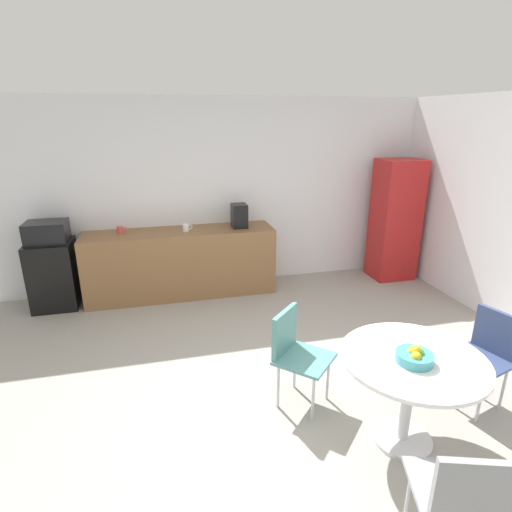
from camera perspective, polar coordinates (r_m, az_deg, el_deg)
name	(u,v)px	position (r m, az deg, el deg)	size (l,w,h in m)	color
ground_plane	(279,413)	(3.65, 3.25, -20.97)	(6.00, 6.00, 0.00)	#9E998E
wall_back	(219,194)	(5.83, -5.25, 8.56)	(6.00, 0.10, 2.60)	silver
counter_block	(181,263)	(5.65, -10.37, -0.94)	(2.51, 0.60, 0.90)	brown
mini_fridge	(54,275)	(5.81, -26.34, -2.33)	(0.54, 0.54, 0.86)	black
microwave	(47,232)	(5.65, -27.16, 2.99)	(0.48, 0.38, 0.26)	black
locker_cabinet	(395,220)	(6.40, 18.81, 4.75)	(0.60, 0.50, 1.77)	#B21E1E
round_table	(411,375)	(3.25, 20.81, -15.24)	(1.02, 1.02, 0.73)	silver
chair_gray	(461,494)	(2.62, 26.73, -27.56)	(0.53, 0.53, 0.83)	silver
chair_navy	(488,348)	(3.96, 29.59, -11.08)	(0.52, 0.52, 0.83)	silver
chair_teal	(294,347)	(3.50, 5.33, -12.46)	(0.59, 0.59, 0.83)	silver
fruit_bowl	(415,356)	(3.09, 21.25, -12.88)	(0.26, 0.26, 0.13)	teal
mug_white	(186,228)	(5.48, -9.72, 3.92)	(0.13, 0.08, 0.09)	white
mug_green	(120,230)	(5.58, -18.39, 3.50)	(0.13, 0.08, 0.09)	#D84C4C
coffee_maker	(239,216)	(5.58, -2.35, 5.64)	(0.20, 0.24, 0.32)	black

